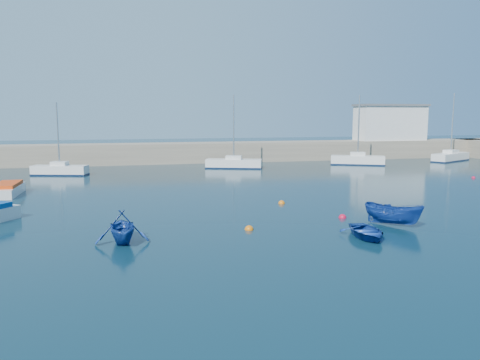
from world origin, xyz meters
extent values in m
plane|color=#0C2735|center=(0.00, 0.00, 0.00)|extent=(220.00, 220.00, 0.00)
cube|color=gray|center=(0.00, 46.00, 1.30)|extent=(96.00, 4.50, 2.60)
cube|color=silver|center=(30.00, 46.00, 5.10)|extent=(10.00, 4.00, 5.00)
cube|color=silver|center=(-15.04, 35.65, 0.51)|extent=(5.97, 3.16, 1.03)
cylinder|color=#B7BABC|center=(-15.04, 35.65, 4.34)|extent=(0.15, 0.15, 6.62)
cube|color=silver|center=(4.35, 37.71, 0.54)|extent=(6.86, 3.95, 1.08)
cylinder|color=#B7BABC|center=(4.35, 37.71, 4.88)|extent=(0.16, 0.16, 7.61)
cube|color=silver|center=(20.64, 37.82, 0.58)|extent=(6.79, 4.58, 1.15)
cylinder|color=#B7BABC|center=(20.64, 37.82, 4.97)|extent=(0.17, 0.17, 7.64)
cube|color=silver|center=(35.44, 39.19, 0.56)|extent=(7.23, 4.97, 1.11)
cylinder|color=#B7BABC|center=(35.44, 39.19, 5.19)|extent=(0.16, 0.16, 8.16)
cube|color=silver|center=(-17.36, 23.35, 0.36)|extent=(1.73, 4.81, 0.72)
cube|color=red|center=(-17.36, 23.35, 0.85)|extent=(1.63, 3.61, 0.27)
imported|color=navy|center=(3.96, 4.80, 0.32)|extent=(2.53, 3.32, 0.64)
imported|color=navy|center=(-8.37, 6.81, 0.81)|extent=(2.80, 3.20, 1.62)
imported|color=navy|center=(6.79, 6.93, 0.66)|extent=(3.18, 3.45, 1.32)
sphere|color=#CF630A|center=(-1.54, 7.88, 0.00)|extent=(0.50, 0.50, 0.50)
sphere|color=#B40D2D|center=(4.85, 9.44, 0.00)|extent=(0.49, 0.49, 0.49)
sphere|color=#CF630A|center=(2.69, 14.82, 0.00)|extent=(0.48, 0.48, 0.48)
sphere|color=#B40D2D|center=(25.93, 23.31, 0.00)|extent=(0.38, 0.38, 0.38)
camera|label=1|loc=(-7.96, -16.63, 6.33)|focal=35.00mm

